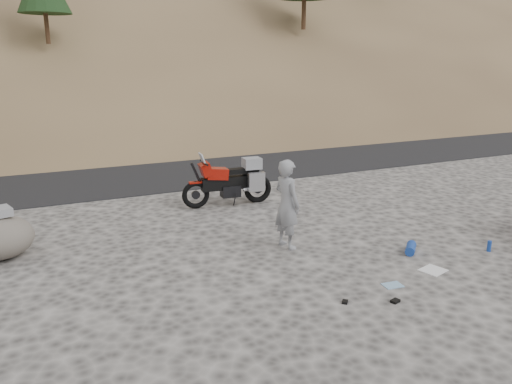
# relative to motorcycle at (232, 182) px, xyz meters

# --- Properties ---
(ground) EXTENTS (140.00, 140.00, 0.00)m
(ground) POSITION_rel_motorcycle_xyz_m (0.52, -3.69, -0.61)
(ground) COLOR #3E3C39
(ground) RESTS_ON ground
(road) EXTENTS (120.00, 7.00, 0.05)m
(road) POSITION_rel_motorcycle_xyz_m (0.52, 5.31, -0.61)
(road) COLOR black
(road) RESTS_ON ground
(motorcycle) EXTENTS (2.40, 0.79, 1.42)m
(motorcycle) POSITION_rel_motorcycle_xyz_m (0.00, 0.00, 0.00)
(motorcycle) COLOR black
(motorcycle) RESTS_ON ground
(man) EXTENTS (0.55, 0.73, 1.79)m
(man) POSITION_rel_motorcycle_xyz_m (-0.13, -3.22, -0.61)
(man) COLOR gray
(man) RESTS_ON ground
(gear_white_cloth) EXTENTS (0.50, 0.47, 0.01)m
(gear_white_cloth) POSITION_rel_motorcycle_xyz_m (1.70, -5.35, -0.60)
(gear_white_cloth) COLOR white
(gear_white_cloth) RESTS_ON ground
(gear_blue_mat) EXTENTS (0.45, 0.45, 0.18)m
(gear_blue_mat) POSITION_rel_motorcycle_xyz_m (1.92, -4.51, -0.52)
(gear_blue_mat) COLOR #183B94
(gear_blue_mat) RESTS_ON ground
(gear_bottle) EXTENTS (0.09, 0.09, 0.22)m
(gear_bottle) POSITION_rel_motorcycle_xyz_m (3.37, -5.10, -0.50)
(gear_bottle) COLOR #183B94
(gear_bottle) RESTS_ON ground
(gear_glove_a) EXTENTS (0.17, 0.14, 0.04)m
(gear_glove_a) POSITION_rel_motorcycle_xyz_m (0.30, -6.01, -0.59)
(gear_glove_a) COLOR black
(gear_glove_a) RESTS_ON ground
(gear_glove_b) EXTENTS (0.14, 0.14, 0.04)m
(gear_glove_b) POSITION_rel_motorcycle_xyz_m (-0.43, -5.70, -0.59)
(gear_glove_b) COLOR black
(gear_glove_b) RESTS_ON ground
(gear_blue_cloth) EXTENTS (0.34, 0.27, 0.01)m
(gear_blue_cloth) POSITION_rel_motorcycle_xyz_m (0.65, -5.53, -0.60)
(gear_blue_cloth) COLOR #81A7C8
(gear_blue_cloth) RESTS_ON ground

